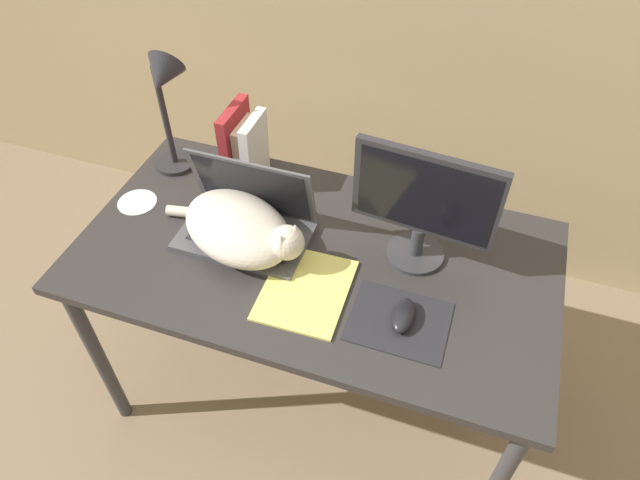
% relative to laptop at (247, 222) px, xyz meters
% --- Properties ---
extents(desk, '(1.34, 0.73, 0.74)m').
position_rel_laptop_xyz_m(desk, '(0.21, -0.01, -0.12)').
color(desk, '#2D2B2B').
rests_on(desk, ground_plane).
extents(laptop, '(0.37, 0.23, 0.24)m').
position_rel_laptop_xyz_m(laptop, '(0.00, 0.00, 0.00)').
color(laptop, '#4C4C51').
rests_on(laptop, desk).
extents(cat, '(0.47, 0.36, 0.15)m').
position_rel_laptop_xyz_m(cat, '(0.01, -0.05, 0.02)').
color(cat, beige).
rests_on(cat, desk).
extents(external_monitor, '(0.38, 0.16, 0.35)m').
position_rel_laptop_xyz_m(external_monitor, '(0.48, 0.07, 0.15)').
color(external_monitor, '#333338').
rests_on(external_monitor, desk).
extents(mousepad, '(0.25, 0.20, 0.00)m').
position_rel_laptop_xyz_m(mousepad, '(0.49, -0.17, -0.04)').
color(mousepad, '#232328').
rests_on(mousepad, desk).
extents(computer_mouse, '(0.06, 0.11, 0.04)m').
position_rel_laptop_xyz_m(computer_mouse, '(0.50, -0.16, -0.03)').
color(computer_mouse, black).
rests_on(computer_mouse, mousepad).
extents(book_row, '(0.09, 0.17, 0.25)m').
position_rel_laptop_xyz_m(book_row, '(-0.10, 0.23, 0.07)').
color(book_row, maroon).
rests_on(book_row, desk).
extents(desk_lamp, '(0.17, 0.17, 0.42)m').
position_rel_laptop_xyz_m(desk_lamp, '(-0.32, 0.19, 0.24)').
color(desk_lamp, '#28282D').
rests_on(desk_lamp, desk).
extents(notepad, '(0.23, 0.28, 0.01)m').
position_rel_laptop_xyz_m(notepad, '(0.23, -0.15, -0.04)').
color(notepad, '#E5DB6B').
rests_on(notepad, desk).
extents(cd_disc, '(0.12, 0.12, 0.00)m').
position_rel_laptop_xyz_m(cd_disc, '(-0.38, 0.01, -0.05)').
color(cd_disc, silver).
rests_on(cd_disc, desk).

